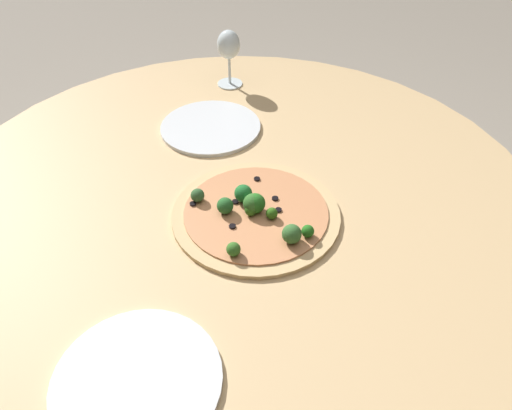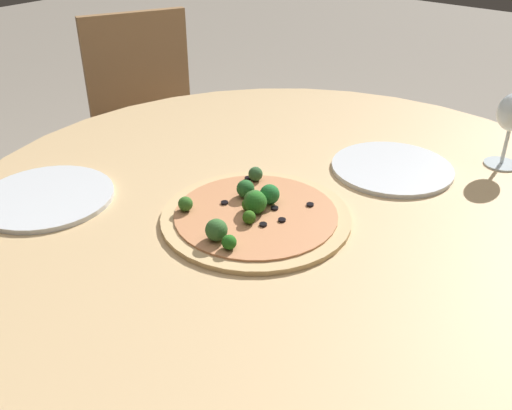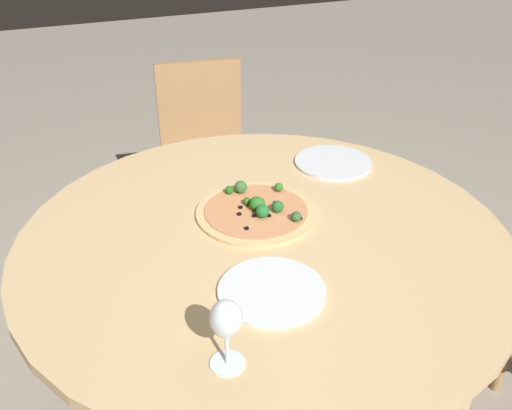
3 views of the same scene
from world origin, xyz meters
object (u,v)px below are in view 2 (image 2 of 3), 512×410
at_px(plate_far, 392,168).
at_px(chair, 152,131).
at_px(pizza, 254,213).
at_px(plate_near, 46,197).

bearing_deg(plate_far, chair, 168.35).
bearing_deg(pizza, chair, 149.38).
relative_size(chair, plate_near, 3.44).
bearing_deg(plate_near, chair, 127.51).
distance_m(plate_near, plate_far, 0.72).
bearing_deg(plate_near, plate_far, 49.65).
bearing_deg(chair, plate_near, -117.35).
xyz_separation_m(plate_near, plate_far, (0.46, 0.55, -0.00)).
height_order(chair, pizza, chair).
height_order(pizza, plate_far, pizza).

